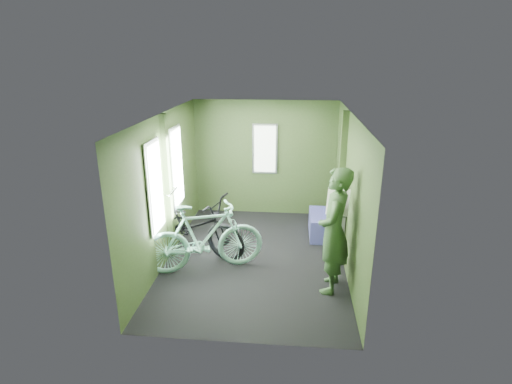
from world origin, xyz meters
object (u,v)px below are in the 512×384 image
bicycle_black (192,252)px  passenger (334,231)px  waste_box (335,235)px  bench_seat (324,222)px  bicycle_mint (205,269)px

bicycle_black → passenger: size_ratio=1.11×
bicycle_black → waste_box: (2.32, 0.05, 0.41)m
bicycle_black → waste_box: 2.36m
bench_seat → passenger: bearing=-90.4°
bicycle_black → waste_box: size_ratio=2.41×
bicycle_mint → passenger: size_ratio=1.02×
bicycle_black → bench_seat: 2.39m
passenger → waste_box: size_ratio=2.17×
bicycle_mint → bench_seat: bearing=-72.2°
waste_box → passenger: bearing=-98.1°
waste_box → bench_seat: bench_seat is taller
passenger → bicycle_black: bearing=-99.4°
bicycle_black → bench_seat: size_ratio=2.26×
waste_box → bench_seat: 0.86m
bench_seat → waste_box: bearing=-82.1°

